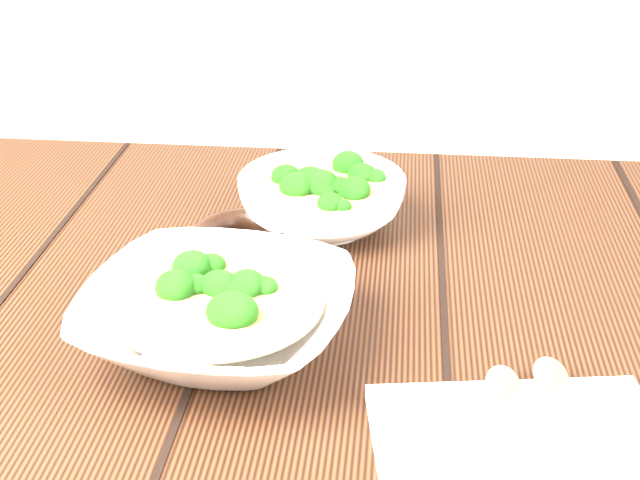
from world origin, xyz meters
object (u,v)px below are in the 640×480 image
table (245,422)px  napkin (528,461)px  soup_bowl_back (322,199)px  trivet (243,240)px  soup_bowl_front (218,315)px

table → napkin: (0.23, -0.18, 0.13)m
table → napkin: 0.32m
soup_bowl_back → trivet: soup_bowl_back is taller
soup_bowl_front → soup_bowl_back: 0.24m
soup_bowl_front → trivet: bearing=92.9°
soup_bowl_front → table: bearing=79.5°
soup_bowl_front → soup_bowl_back: size_ratio=1.19×
table → soup_bowl_back: bearing=73.3°
soup_bowl_front → soup_bowl_back: bearing=74.6°
soup_bowl_front → soup_bowl_back: (0.06, 0.23, 0.00)m
trivet → napkin: (0.25, -0.29, -0.01)m
table → soup_bowl_back: size_ratio=5.76×
soup_bowl_back → soup_bowl_front: bearing=-105.4°
table → soup_bowl_front: size_ratio=4.83×
soup_bowl_back → table: bearing=-106.7°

